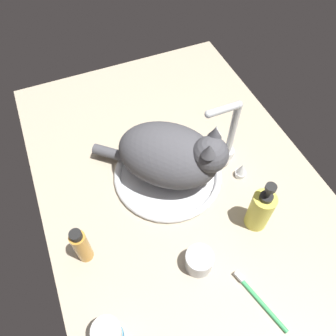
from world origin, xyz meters
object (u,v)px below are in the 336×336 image
at_px(metal_jar, 199,261).
at_px(pill_bottle, 109,335).
at_px(faucet, 228,138).
at_px(sink_basin, 168,174).
at_px(cat, 174,156).
at_px(toothbrush, 259,299).
at_px(amber_bottle, 81,246).
at_px(soap_pump_bottle, 260,210).

bearing_deg(metal_jar, pill_bottle, -73.40).
distance_m(faucet, pill_bottle, 0.60).
relative_size(sink_basin, metal_jar, 4.60).
bearing_deg(metal_jar, cat, 170.24).
height_order(faucet, metal_jar, faucet).
bearing_deg(toothbrush, amber_bottle, -127.26).
bearing_deg(metal_jar, toothbrush, 35.77).
distance_m(faucet, metal_jar, 0.36).
xyz_separation_m(sink_basin, cat, (0.01, 0.01, 0.10)).
distance_m(faucet, cat, 0.18).
bearing_deg(soap_pump_bottle, cat, -146.08).
relative_size(faucet, soap_pump_bottle, 1.25).
bearing_deg(metal_jar, amber_bottle, -117.77).
relative_size(faucet, cat, 0.64).
height_order(cat, toothbrush, cat).
distance_m(faucet, amber_bottle, 0.50).
bearing_deg(cat, soap_pump_bottle, 33.92).
xyz_separation_m(sink_basin, amber_bottle, (0.15, -0.29, 0.05)).
distance_m(sink_basin, toothbrush, 0.42).
xyz_separation_m(faucet, pill_bottle, (0.35, -0.48, -0.05)).
bearing_deg(soap_pump_bottle, pill_bottle, -74.49).
distance_m(pill_bottle, amber_bottle, 0.21).
relative_size(cat, metal_jar, 5.12).
distance_m(sink_basin, pill_bottle, 0.46).
bearing_deg(cat, sink_basin, -131.15).
xyz_separation_m(sink_basin, metal_jar, (0.28, -0.03, 0.02)).
xyz_separation_m(cat, pill_bottle, (0.34, -0.30, -0.06)).
bearing_deg(toothbrush, sink_basin, -171.63).
height_order(sink_basin, toothbrush, sink_basin).
height_order(cat, pill_bottle, cat).
bearing_deg(amber_bottle, soap_pump_bottle, 79.29).
bearing_deg(toothbrush, metal_jar, -144.23).
distance_m(pill_bottle, metal_jar, 0.26).
xyz_separation_m(sink_basin, faucet, (-0.00, 0.19, 0.08)).
bearing_deg(metal_jar, soap_pump_bottle, 104.09).
distance_m(soap_pump_bottle, metal_jar, 0.20).
distance_m(metal_jar, amber_bottle, 0.29).
bearing_deg(metal_jar, sink_basin, 173.05).
bearing_deg(faucet, pill_bottle, -53.27).
relative_size(sink_basin, soap_pump_bottle, 1.77).
xyz_separation_m(pill_bottle, toothbrush, (0.06, 0.35, -0.04)).
height_order(sink_basin, faucet, faucet).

